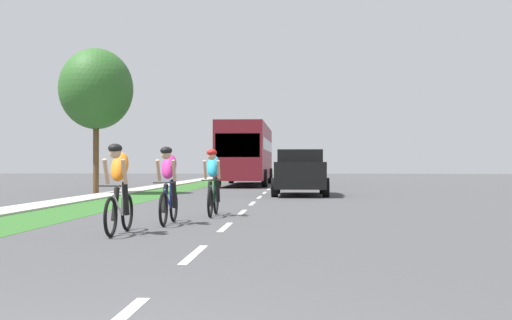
# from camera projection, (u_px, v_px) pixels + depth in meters

# --- Properties ---
(ground_plane) EXTENTS (120.00, 120.00, 0.00)m
(ground_plane) POSITION_uv_depth(u_px,v_px,m) (259.00, 198.00, 23.24)
(ground_plane) COLOR #424244
(grass_verge) EXTENTS (1.96, 70.00, 0.01)m
(grass_verge) POSITION_uv_depth(u_px,v_px,m) (138.00, 197.00, 23.54)
(grass_verge) COLOR #2D6026
(grass_verge) RESTS_ON ground_plane
(sidewalk_concrete) EXTENTS (1.21, 70.00, 0.10)m
(sidewalk_concrete) POSITION_uv_depth(u_px,v_px,m) (96.00, 197.00, 23.64)
(sidewalk_concrete) COLOR #B2ADA3
(sidewalk_concrete) RESTS_ON ground_plane
(lane_markings_center) EXTENTS (0.12, 54.07, 0.01)m
(lane_markings_center) POSITION_uv_depth(u_px,v_px,m) (265.00, 193.00, 27.24)
(lane_markings_center) COLOR white
(lane_markings_center) RESTS_ON ground_plane
(cyclist_lead) EXTENTS (0.42, 1.72, 1.58)m
(cyclist_lead) POSITION_uv_depth(u_px,v_px,m) (119.00, 188.00, 11.13)
(cyclist_lead) COLOR black
(cyclist_lead) RESTS_ON ground_plane
(cyclist_trailing) EXTENTS (0.42, 1.72, 1.58)m
(cyclist_trailing) POSITION_uv_depth(u_px,v_px,m) (168.00, 184.00, 12.96)
(cyclist_trailing) COLOR black
(cyclist_trailing) RESTS_ON ground_plane
(cyclist_distant) EXTENTS (0.42, 1.72, 1.58)m
(cyclist_distant) POSITION_uv_depth(u_px,v_px,m) (213.00, 182.00, 15.04)
(cyclist_distant) COLOR black
(cyclist_distant) RESTS_ON ground_plane
(suv_black) EXTENTS (2.15, 4.70, 1.79)m
(suv_black) POSITION_uv_depth(u_px,v_px,m) (300.00, 171.00, 25.10)
(suv_black) COLOR black
(suv_black) RESTS_ON ground_plane
(bus_maroon) EXTENTS (2.78, 11.60, 3.48)m
(bus_maroon) POSITION_uv_depth(u_px,v_px,m) (247.00, 152.00, 37.50)
(bus_maroon) COLOR maroon
(bus_maroon) RESTS_ON ground_plane
(pickup_silver) EXTENTS (2.22, 5.10, 1.64)m
(pickup_silver) POSITION_uv_depth(u_px,v_px,m) (303.00, 169.00, 53.90)
(pickup_silver) COLOR #A5A8AD
(pickup_silver) RESTS_ON ground_plane
(street_tree_near) EXTENTS (3.03, 3.03, 6.01)m
(street_tree_near) POSITION_uv_depth(u_px,v_px,m) (96.00, 89.00, 26.19)
(street_tree_near) COLOR brown
(street_tree_near) RESTS_ON ground_plane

